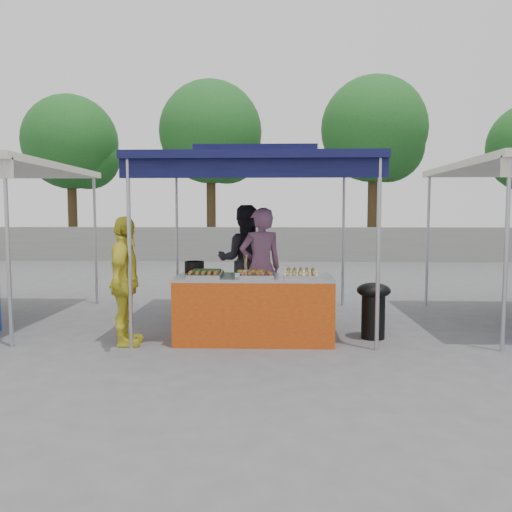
{
  "coord_description": "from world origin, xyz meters",
  "views": [
    {
      "loc": [
        0.25,
        -6.47,
        1.64
      ],
      "look_at": [
        0.0,
        0.6,
        1.05
      ],
      "focal_mm": 35.0,
      "sensor_mm": 36.0,
      "label": 1
    }
  ],
  "objects_px": {
    "wok_burner": "(373,305)",
    "vendor_woman": "(261,268)",
    "vendor_table": "(254,308)",
    "helper_man": "(244,260)",
    "cooking_pot": "(194,267)",
    "customer_person": "(125,281)"
  },
  "relations": [
    {
      "from": "wok_burner",
      "to": "vendor_woman",
      "type": "bearing_deg",
      "value": 139.47
    },
    {
      "from": "vendor_table",
      "to": "cooking_pot",
      "type": "xyz_separation_m",
      "value": [
        -0.83,
        0.35,
        0.5
      ]
    },
    {
      "from": "wok_burner",
      "to": "cooking_pot",
      "type": "bearing_deg",
      "value": 158.59
    },
    {
      "from": "helper_man",
      "to": "vendor_woman",
      "type": "bearing_deg",
      "value": 106.06
    },
    {
      "from": "wok_burner",
      "to": "vendor_woman",
      "type": "relative_size",
      "value": 0.43
    },
    {
      "from": "helper_man",
      "to": "customer_person",
      "type": "distance_m",
      "value": 2.38
    },
    {
      "from": "cooking_pot",
      "to": "helper_man",
      "type": "distance_m",
      "value": 1.46
    },
    {
      "from": "vendor_table",
      "to": "vendor_woman",
      "type": "relative_size",
      "value": 1.15
    },
    {
      "from": "cooking_pot",
      "to": "customer_person",
      "type": "bearing_deg",
      "value": -141.75
    },
    {
      "from": "vendor_table",
      "to": "wok_burner",
      "type": "height_order",
      "value": "vendor_table"
    },
    {
      "from": "vendor_table",
      "to": "vendor_woman",
      "type": "height_order",
      "value": "vendor_woman"
    },
    {
      "from": "cooking_pot",
      "to": "wok_burner",
      "type": "xyz_separation_m",
      "value": [
        2.4,
        -0.16,
        -0.48
      ]
    },
    {
      "from": "vendor_table",
      "to": "helper_man",
      "type": "height_order",
      "value": "helper_man"
    },
    {
      "from": "vendor_table",
      "to": "helper_man",
      "type": "xyz_separation_m",
      "value": [
        -0.23,
        1.68,
        0.47
      ]
    },
    {
      "from": "helper_man",
      "to": "cooking_pot",
      "type": "bearing_deg",
      "value": 62.93
    },
    {
      "from": "vendor_table",
      "to": "wok_burner",
      "type": "xyz_separation_m",
      "value": [
        1.57,
        0.19,
        0.02
      ]
    },
    {
      "from": "cooking_pot",
      "to": "helper_man",
      "type": "relative_size",
      "value": 0.15
    },
    {
      "from": "vendor_table",
      "to": "wok_burner",
      "type": "bearing_deg",
      "value": 6.79
    },
    {
      "from": "wok_burner",
      "to": "customer_person",
      "type": "distance_m",
      "value": 3.23
    },
    {
      "from": "vendor_table",
      "to": "vendor_woman",
      "type": "bearing_deg",
      "value": 85.59
    },
    {
      "from": "cooking_pot",
      "to": "vendor_woman",
      "type": "height_order",
      "value": "vendor_woman"
    },
    {
      "from": "cooking_pot",
      "to": "wok_burner",
      "type": "height_order",
      "value": "cooking_pot"
    }
  ]
}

